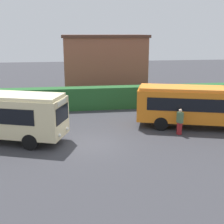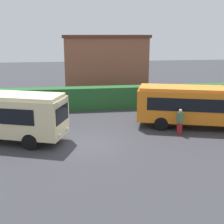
{
  "view_description": "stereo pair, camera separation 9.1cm",
  "coord_description": "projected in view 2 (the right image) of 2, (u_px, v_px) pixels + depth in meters",
  "views": [
    {
      "loc": [
        -1.14,
        -18.17,
        6.94
      ],
      "look_at": [
        1.74,
        1.19,
        1.78
      ],
      "focal_mm": 48.59,
      "sensor_mm": 36.0,
      "label": 1
    },
    {
      "loc": [
        -1.05,
        -18.18,
        6.94
      ],
      "look_at": [
        1.74,
        1.19,
        1.78
      ],
      "focal_mm": 48.59,
      "sensor_mm": 36.0,
      "label": 2
    }
  ],
  "objects": [
    {
      "name": "ground_plane",
      "position": [
        88.0,
        145.0,
        19.32
      ],
      "size": [
        114.36,
        114.36,
        0.0
      ],
      "primitive_type": "plane",
      "color": "#38383D"
    },
    {
      "name": "person_center",
      "position": [
        180.0,
        121.0,
        20.98
      ],
      "size": [
        0.4,
        0.5,
        1.85
      ],
      "rotation": [
        0.0,
        0.0,
        3.52
      ],
      "color": "maroon",
      "rests_on": "ground_plane"
    },
    {
      "name": "bus_orange",
      "position": [
        202.0,
        105.0,
        22.3
      ],
      "size": [
        9.66,
        5.2,
        3.07
      ],
      "rotation": [
        0.0,
        0.0,
        -0.31
      ],
      "color": "orange",
      "rests_on": "ground_plane"
    },
    {
      "name": "hedge_row",
      "position": [
        81.0,
        98.0,
        28.02
      ],
      "size": [
        69.18,
        1.41,
        2.04
      ],
      "primitive_type": "cube",
      "color": "#265E2C",
      "rests_on": "ground_plane"
    },
    {
      "name": "depot_building",
      "position": [
        104.0,
        65.0,
        34.08
      ],
      "size": [
        9.11,
        6.33,
        6.68
      ],
      "color": "brown",
      "rests_on": "ground_plane"
    }
  ]
}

